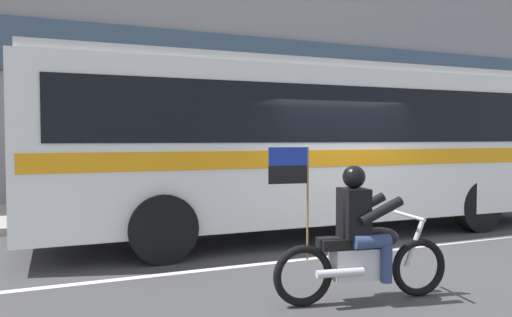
# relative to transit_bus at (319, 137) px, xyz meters

# --- Properties ---
(ground_plane) EXTENTS (60.00, 60.00, 0.00)m
(ground_plane) POSITION_rel_transit_bus_xyz_m (-0.25, -1.19, -1.88)
(ground_plane) COLOR #3D3D3F
(sidewalk_curb) EXTENTS (28.00, 3.80, 0.15)m
(sidewalk_curb) POSITION_rel_transit_bus_xyz_m (-0.25, 3.91, -1.81)
(sidewalk_curb) COLOR #A39E93
(sidewalk_curb) RESTS_ON ground_plane
(lane_center_stripe) EXTENTS (26.60, 0.14, 0.01)m
(lane_center_stripe) POSITION_rel_transit_bus_xyz_m (-0.25, -1.79, -1.88)
(lane_center_stripe) COLOR silver
(lane_center_stripe) RESTS_ON ground_plane
(transit_bus) EXTENTS (10.85, 2.77, 3.22)m
(transit_bus) POSITION_rel_transit_bus_xyz_m (0.00, 0.00, 0.00)
(transit_bus) COLOR white
(transit_bus) RESTS_ON ground_plane
(motorcycle_with_rider) EXTENTS (2.18, 0.69, 1.78)m
(motorcycle_with_rider) POSITION_rel_transit_bus_xyz_m (-1.63, -3.76, -1.22)
(motorcycle_with_rider) COLOR black
(motorcycle_with_rider) RESTS_ON ground_plane
(fire_hydrant) EXTENTS (0.22, 0.30, 0.75)m
(fire_hydrant) POSITION_rel_transit_bus_xyz_m (5.29, 3.20, -1.36)
(fire_hydrant) COLOR gold
(fire_hydrant) RESTS_ON sidewalk_curb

